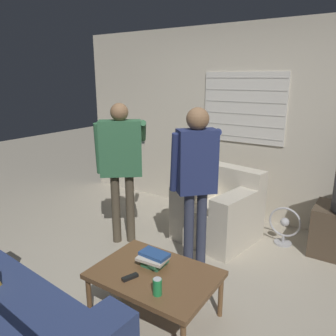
{
  "coord_description": "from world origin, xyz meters",
  "views": [
    {
      "loc": [
        1.6,
        -2.16,
        1.89
      ],
      "look_at": [
        -0.14,
        0.5,
        1.0
      ],
      "focal_mm": 35.0,
      "sensor_mm": 36.0,
      "label": 1
    }
  ],
  "objects_px": {
    "person_left_standing": "(121,157)",
    "floor_fan": "(284,226)",
    "person_right_standing": "(196,171)",
    "book_stack": "(154,259)",
    "soda_can": "(157,287)",
    "armchair_beige": "(219,211)",
    "coffee_table": "(155,277)",
    "spare_remote": "(130,277)"
  },
  "relations": [
    {
      "from": "person_left_standing",
      "to": "floor_fan",
      "type": "relative_size",
      "value": 3.56
    },
    {
      "from": "person_right_standing",
      "to": "floor_fan",
      "type": "relative_size",
      "value": 3.57
    },
    {
      "from": "armchair_beige",
      "to": "spare_remote",
      "type": "relative_size",
      "value": 7.01
    },
    {
      "from": "coffee_table",
      "to": "spare_remote",
      "type": "height_order",
      "value": "spare_remote"
    },
    {
      "from": "person_right_standing",
      "to": "soda_can",
      "type": "relative_size",
      "value": 12.89
    },
    {
      "from": "book_stack",
      "to": "soda_can",
      "type": "distance_m",
      "value": 0.37
    },
    {
      "from": "person_right_standing",
      "to": "book_stack",
      "type": "bearing_deg",
      "value": -133.6
    },
    {
      "from": "person_right_standing",
      "to": "book_stack",
      "type": "xyz_separation_m",
      "value": [
        0.03,
        -0.75,
        -0.55
      ]
    },
    {
      "from": "armchair_beige",
      "to": "person_right_standing",
      "type": "relative_size",
      "value": 0.59
    },
    {
      "from": "person_left_standing",
      "to": "person_right_standing",
      "type": "relative_size",
      "value": 1.0
    },
    {
      "from": "armchair_beige",
      "to": "person_right_standing",
      "type": "bearing_deg",
      "value": 105.17
    },
    {
      "from": "book_stack",
      "to": "spare_remote",
      "type": "xyz_separation_m",
      "value": [
        -0.04,
        -0.25,
        -0.05
      ]
    },
    {
      "from": "person_right_standing",
      "to": "coffee_table",
      "type": "bearing_deg",
      "value": -129.29
    },
    {
      "from": "person_left_standing",
      "to": "spare_remote",
      "type": "bearing_deg",
      "value": -85.1
    },
    {
      "from": "soda_can",
      "to": "armchair_beige",
      "type": "bearing_deg",
      "value": 100.5
    },
    {
      "from": "soda_can",
      "to": "spare_remote",
      "type": "xyz_separation_m",
      "value": [
        -0.28,
        0.04,
        -0.05
      ]
    },
    {
      "from": "person_left_standing",
      "to": "book_stack",
      "type": "relative_size",
      "value": 6.6
    },
    {
      "from": "person_right_standing",
      "to": "floor_fan",
      "type": "xyz_separation_m",
      "value": [
        0.65,
        0.98,
        -0.79
      ]
    },
    {
      "from": "armchair_beige",
      "to": "spare_remote",
      "type": "height_order",
      "value": "armchair_beige"
    },
    {
      "from": "person_left_standing",
      "to": "floor_fan",
      "type": "xyz_separation_m",
      "value": [
        1.61,
        0.96,
        -0.8
      ]
    },
    {
      "from": "armchair_beige",
      "to": "spare_remote",
      "type": "xyz_separation_m",
      "value": [
        0.04,
        -1.72,
        0.07
      ]
    },
    {
      "from": "armchair_beige",
      "to": "coffee_table",
      "type": "distance_m",
      "value": 1.56
    },
    {
      "from": "person_left_standing",
      "to": "soda_can",
      "type": "relative_size",
      "value": 12.87
    },
    {
      "from": "person_left_standing",
      "to": "floor_fan",
      "type": "distance_m",
      "value": 2.04
    },
    {
      "from": "floor_fan",
      "to": "person_left_standing",
      "type": "bearing_deg",
      "value": -149.31
    },
    {
      "from": "floor_fan",
      "to": "spare_remote",
      "type": "bearing_deg",
      "value": -108.52
    },
    {
      "from": "soda_can",
      "to": "coffee_table",
      "type": "bearing_deg",
      "value": 129.46
    },
    {
      "from": "coffee_table",
      "to": "floor_fan",
      "type": "xyz_separation_m",
      "value": [
        0.55,
        1.81,
        -0.14
      ]
    },
    {
      "from": "coffee_table",
      "to": "soda_can",
      "type": "relative_size",
      "value": 7.57
    },
    {
      "from": "coffee_table",
      "to": "spare_remote",
      "type": "distance_m",
      "value": 0.21
    },
    {
      "from": "person_right_standing",
      "to": "floor_fan",
      "type": "distance_m",
      "value": 1.42
    },
    {
      "from": "person_right_standing",
      "to": "person_left_standing",
      "type": "bearing_deg",
      "value": 132.65
    },
    {
      "from": "person_left_standing",
      "to": "person_right_standing",
      "type": "bearing_deg",
      "value": -39.28
    },
    {
      "from": "armchair_beige",
      "to": "coffee_table",
      "type": "relative_size",
      "value": 1.0
    },
    {
      "from": "person_right_standing",
      "to": "book_stack",
      "type": "height_order",
      "value": "person_right_standing"
    },
    {
      "from": "spare_remote",
      "to": "floor_fan",
      "type": "bearing_deg",
      "value": 92.62
    },
    {
      "from": "armchair_beige",
      "to": "coffee_table",
      "type": "xyz_separation_m",
      "value": [
        0.15,
        -1.55,
        0.02
      ]
    },
    {
      "from": "armchair_beige",
      "to": "person_left_standing",
      "type": "height_order",
      "value": "person_left_standing"
    },
    {
      "from": "armchair_beige",
      "to": "soda_can",
      "type": "xyz_separation_m",
      "value": [
        0.33,
        -1.76,
        0.12
      ]
    },
    {
      "from": "armchair_beige",
      "to": "soda_can",
      "type": "bearing_deg",
      "value": 111.16
    },
    {
      "from": "soda_can",
      "to": "floor_fan",
      "type": "relative_size",
      "value": 0.28
    },
    {
      "from": "person_right_standing",
      "to": "floor_fan",
      "type": "bearing_deg",
      "value": 10.42
    }
  ]
}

